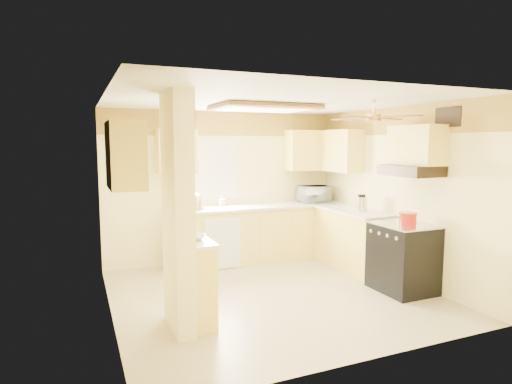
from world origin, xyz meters
name	(u,v)px	position (x,y,z in m)	size (l,w,h in m)	color
floor	(272,294)	(0.00, 0.00, 0.00)	(4.00, 4.00, 0.00)	tan
ceiling	(273,101)	(0.00, 0.00, 2.50)	(4.00, 4.00, 0.00)	white
wall_back	(225,186)	(0.00, 1.90, 1.25)	(4.00, 4.00, 0.00)	#FFEC9B
wall_front	(365,227)	(0.00, -1.90, 1.25)	(4.00, 4.00, 0.00)	#FFEC9B
wall_left	(108,210)	(-2.00, 0.00, 1.25)	(3.80, 3.80, 0.00)	#FFEC9B
wall_right	(396,193)	(2.00, 0.00, 1.25)	(3.80, 3.80, 0.00)	#FFEC9B
wallpaper_border	(225,124)	(0.00, 1.88, 2.30)	(4.00, 0.02, 0.40)	yellow
partition_column	(178,213)	(-1.35, -0.55, 1.25)	(0.20, 0.70, 2.50)	#FFEC9B
partition_ledge	(199,285)	(-1.13, -0.55, 0.45)	(0.25, 0.55, 0.90)	#FFE661
ledge_top	(199,242)	(-1.13, -0.55, 0.92)	(0.28, 0.58, 0.04)	white
lower_cabinets_back	(259,234)	(0.50, 1.60, 0.45)	(3.00, 0.60, 0.90)	#FFE661
lower_cabinets_right	(353,240)	(1.70, 0.60, 0.45)	(0.60, 1.40, 0.90)	#FFE661
countertop_back	(259,207)	(0.50, 1.59, 0.92)	(3.04, 0.64, 0.04)	white
countertop_right	(354,211)	(1.69, 0.60, 0.92)	(0.64, 1.44, 0.04)	white
dishwasher_panel	(223,243)	(-0.25, 1.29, 0.43)	(0.58, 0.02, 0.80)	white
window	(211,169)	(-0.25, 1.89, 1.55)	(0.92, 0.02, 1.02)	white
upper_cab_back_left	(176,151)	(-0.85, 1.72, 1.85)	(0.60, 0.35, 0.70)	#FFE661
upper_cab_back_right	(310,150)	(1.55, 1.72, 1.85)	(0.90, 0.35, 0.70)	#FFE661
upper_cab_right	(339,151)	(1.82, 1.25, 1.85)	(0.35, 1.00, 0.70)	#FFE661
upper_cab_left_wall	(125,155)	(-1.82, -0.25, 1.85)	(0.35, 0.75, 0.70)	#FFE661
upper_cab_over_stove	(417,145)	(1.82, -0.55, 1.95)	(0.35, 0.76, 0.52)	#FFE661
stove	(403,257)	(1.67, -0.55, 0.46)	(0.68, 0.77, 0.92)	black
range_hood	(411,171)	(1.74, -0.55, 1.62)	(0.50, 0.76, 0.14)	black
poster_menu	(187,155)	(-1.24, -0.55, 1.85)	(0.02, 0.42, 0.57)	black
poster_nashville	(188,217)	(-1.24, -0.55, 1.20)	(0.02, 0.42, 0.57)	black
ceiling_light_panel	(264,108)	(0.10, 0.50, 2.46)	(1.35, 0.95, 0.06)	brown
ceiling_fan	(374,117)	(1.00, -0.70, 2.29)	(1.15, 1.15, 0.26)	gold
vent_grate	(448,117)	(1.98, -0.90, 2.30)	(0.02, 0.40, 0.25)	black
microwave	(314,194)	(1.56, 1.60, 1.08)	(0.52, 0.35, 0.29)	white
bowl	(196,237)	(-1.15, -0.50, 0.97)	(0.22, 0.22, 0.05)	white
dutch_oven	(408,218)	(1.69, -0.60, 0.99)	(0.23, 0.23, 0.16)	#B11E10
kettle	(361,204)	(1.68, 0.39, 1.06)	(0.17, 0.17, 0.26)	silver
dish_rack	(187,204)	(-0.72, 1.61, 1.03)	(0.46, 0.36, 0.24)	tan
utensil_crock	(222,203)	(-0.11, 1.73, 1.00)	(0.09, 0.09, 0.19)	white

